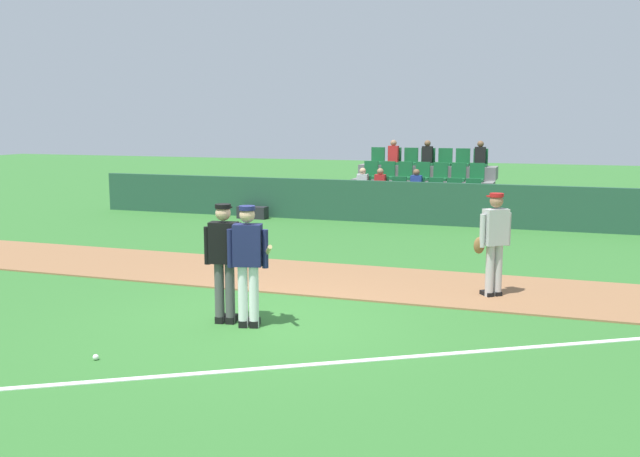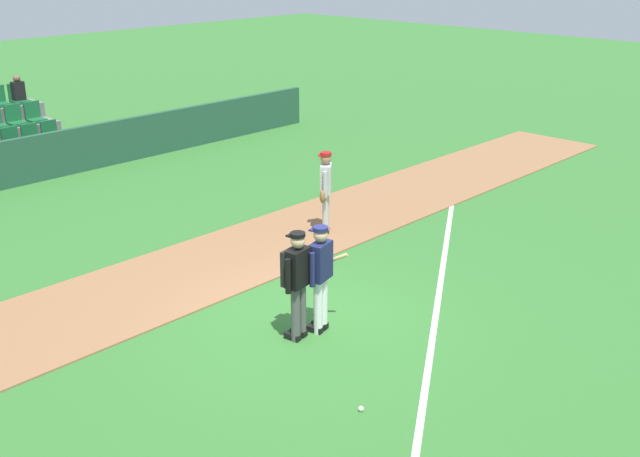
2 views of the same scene
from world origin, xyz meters
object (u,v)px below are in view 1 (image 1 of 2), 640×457
(umpire_home_plate, at_px, (224,256))
(baseball, at_px, (96,357))
(equipment_bag, at_px, (252,212))
(batter_navy_jersey, at_px, (248,261))
(runner_grey_jersey, at_px, (494,241))

(umpire_home_plate, height_order, baseball, umpire_home_plate)
(equipment_bag, bearing_deg, batter_navy_jersey, -65.86)
(batter_navy_jersey, distance_m, baseball, 2.45)
(umpire_home_plate, relative_size, runner_grey_jersey, 1.00)
(baseball, relative_size, equipment_bag, 0.08)
(runner_grey_jersey, bearing_deg, baseball, -132.39)
(equipment_bag, bearing_deg, umpire_home_plate, -67.67)
(baseball, height_order, equipment_bag, equipment_bag)
(umpire_home_plate, distance_m, equipment_bag, 11.06)
(runner_grey_jersey, bearing_deg, umpire_home_plate, -142.00)
(runner_grey_jersey, height_order, baseball, runner_grey_jersey)
(umpire_home_plate, xyz_separation_m, equipment_bag, (-4.19, 10.20, -0.82))
(umpire_home_plate, xyz_separation_m, runner_grey_jersey, (3.56, 2.78, -0.04))
(umpire_home_plate, height_order, equipment_bag, umpire_home_plate)
(baseball, bearing_deg, equipment_bag, 105.55)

